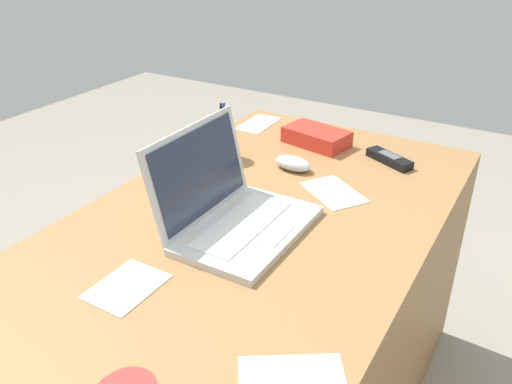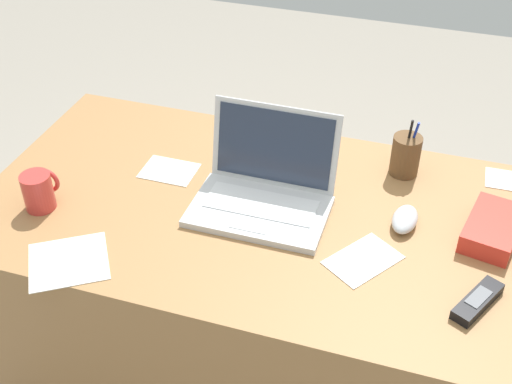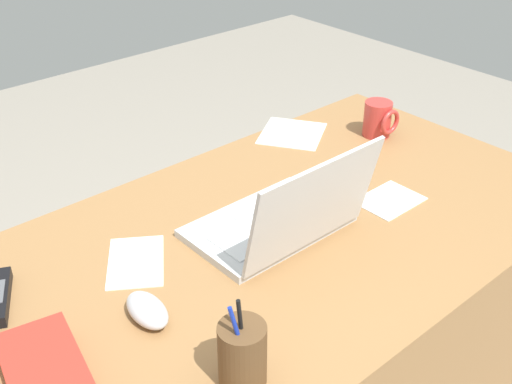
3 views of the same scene
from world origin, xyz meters
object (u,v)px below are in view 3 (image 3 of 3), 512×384
Objects in this scene: computer_mouse at (147,310)px; coffee_mug_white at (379,119)px; laptop at (282,219)px; pen_holder at (242,354)px; snack_bag at (45,372)px.

computer_mouse is 0.92m from coffee_mug_white.
computer_mouse is at bearing 3.92° from laptop.
computer_mouse is at bearing 13.06° from coffee_mug_white.
pen_holder is at bearing 103.15° from computer_mouse.
pen_holder is at bearing 139.89° from snack_bag.
snack_bag is (0.24, -0.20, -0.03)m from pen_holder.
snack_bag is (0.21, 0.02, 0.01)m from computer_mouse.
coffee_mug_white is 0.58× the size of pen_holder.
laptop is at bearing -142.24° from pen_holder.
coffee_mug_white is 1.13m from snack_bag.
computer_mouse is (0.36, 0.02, -0.03)m from laptop.
coffee_mug_white is at bearing -168.19° from snack_bag.
laptop is 0.56m from snack_bag.
computer_mouse is 0.66× the size of pen_holder.
coffee_mug_white is (-0.54, -0.18, 0.00)m from laptop.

